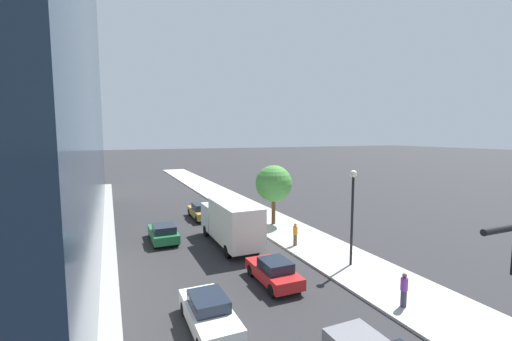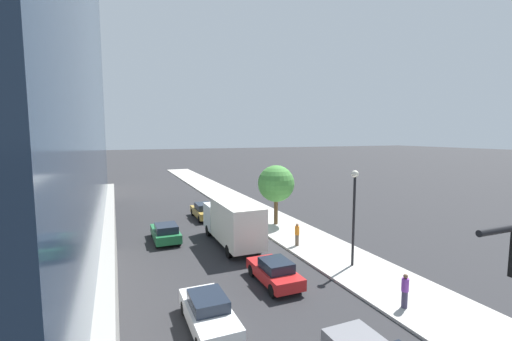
{
  "view_description": "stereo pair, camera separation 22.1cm",
  "coord_description": "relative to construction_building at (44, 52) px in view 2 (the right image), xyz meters",
  "views": [
    {
      "loc": [
        -5.81,
        -0.15,
        8.31
      ],
      "look_at": [
        0.33,
        13.81,
        6.68
      ],
      "focal_mm": 23.59,
      "sensor_mm": 36.0,
      "label": 1
    },
    {
      "loc": [
        -5.6,
        -0.24,
        8.31
      ],
      "look_at": [
        0.33,
        13.81,
        6.68
      ],
      "focal_mm": 23.59,
      "sensor_mm": 36.0,
      "label": 2
    }
  ],
  "objects": [
    {
      "name": "car_white",
      "position": [
        11.52,
        -39.76,
        -18.47
      ],
      "size": [
        1.75,
        4.43,
        1.46
      ],
      "color": "silver",
      "rests_on": "ground"
    },
    {
      "name": "construction_building",
      "position": [
        0.0,
        0.0,
        0.0
      ],
      "size": [
        21.72,
        20.87,
        43.83
      ],
      "color": "#9E9B93",
      "rests_on": "ground"
    },
    {
      "name": "sidewalk",
      "position": [
        21.72,
        -32.92,
        -19.12
      ],
      "size": [
        4.85,
        120.0,
        0.15
      ],
      "primitive_type": "cube",
      "color": "#B2AFA8",
      "rests_on": "ground"
    },
    {
      "name": "pedestrian_orange_shirt",
      "position": [
        20.26,
        -32.11,
        -18.19
      ],
      "size": [
        0.34,
        0.34,
        1.68
      ],
      "color": "brown",
      "rests_on": "sidewalk"
    },
    {
      "name": "pedestrian_purple_shirt",
      "position": [
        20.46,
        -41.93,
        -18.21
      ],
      "size": [
        0.34,
        0.34,
        1.65
      ],
      "color": "#38334C",
      "rests_on": "sidewalk"
    },
    {
      "name": "car_red",
      "position": [
        16.04,
        -36.96,
        -18.48
      ],
      "size": [
        1.74,
        4.13,
        1.43
      ],
      "color": "red",
      "rests_on": "ground"
    },
    {
      "name": "street_lamp",
      "position": [
        21.58,
        -36.74,
        -15.14
      ],
      "size": [
        0.44,
        0.44,
        6.0
      ],
      "color": "black",
      "rests_on": "sidewalk"
    },
    {
      "name": "box_truck",
      "position": [
        16.04,
        -29.87,
        -17.32
      ],
      "size": [
        2.43,
        7.85,
        3.43
      ],
      "color": "silver",
      "rests_on": "ground"
    },
    {
      "name": "car_gold",
      "position": [
        16.04,
        -20.87,
        -18.44
      ],
      "size": [
        1.75,
        4.57,
        1.51
      ],
      "color": "#AD8938",
      "rests_on": "ground"
    },
    {
      "name": "street_tree",
      "position": [
        21.5,
        -26.06,
        -15.31
      ],
      "size": [
        3.33,
        3.33,
        5.42
      ],
      "color": "brown",
      "rests_on": "sidewalk"
    },
    {
      "name": "car_green",
      "position": [
        11.52,
        -26.82,
        -18.48
      ],
      "size": [
        1.88,
        4.25,
        1.44
      ],
      "color": "#1E6638",
      "rests_on": "ground"
    }
  ]
}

